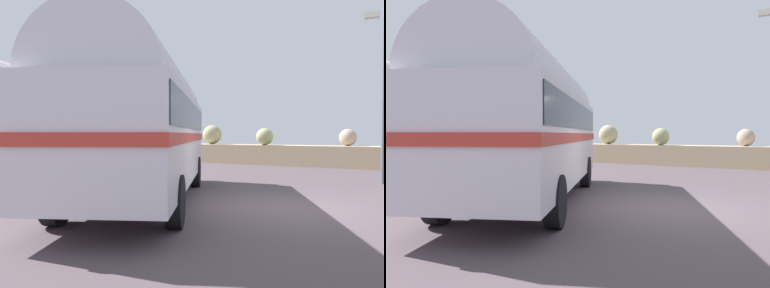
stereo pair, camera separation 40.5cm
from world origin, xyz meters
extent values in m
cube|color=#4E4247|center=(0.00, 0.00, 0.01)|extent=(32.00, 26.00, 0.02)
cube|color=tan|center=(0.00, 11.80, 0.55)|extent=(31.36, 1.80, 1.10)
cube|color=tan|center=(-11.93, 11.93, 1.62)|extent=(1.30, 1.33, 1.03)
sphere|color=tan|center=(-7.66, 11.86, 1.68)|extent=(1.16, 1.16, 1.16)
sphere|color=tan|center=(-4.18, 11.32, 1.57)|extent=(0.94, 0.94, 0.94)
sphere|color=tan|center=(-0.01, 12.13, 1.54)|extent=(0.87, 0.87, 0.87)
cylinder|color=black|center=(-5.40, 1.05, 0.50)|extent=(0.66, 0.99, 0.96)
cylinder|color=black|center=(-3.40, 1.98, 0.50)|extent=(0.66, 0.99, 0.96)
cylinder|color=black|center=(-3.23, -3.68, 0.50)|extent=(0.66, 0.99, 0.96)
cylinder|color=black|center=(-1.22, -2.76, 0.50)|extent=(0.66, 0.99, 0.96)
cube|color=silver|center=(-3.31, -0.85, 1.57)|extent=(5.69, 8.63, 2.10)
cylinder|color=silver|center=(-3.31, -0.85, 2.62)|extent=(5.37, 8.24, 2.20)
cube|color=#B73428|center=(-3.31, -0.85, 1.63)|extent=(5.77, 8.73, 0.20)
cube|color=black|center=(-3.31, -0.85, 2.15)|extent=(5.59, 8.34, 0.64)
cube|color=silver|center=(-5.10, 3.03, 0.70)|extent=(2.14, 1.10, 0.28)
cylinder|color=black|center=(-10.65, 2.67, 0.50)|extent=(0.63, 0.99, 0.96)
cylinder|color=black|center=(-8.61, 3.52, 0.50)|extent=(0.63, 0.99, 0.96)
cylinder|color=black|center=(-6.59, -1.28, 0.50)|extent=(0.63, 0.99, 0.96)
cube|color=silver|center=(-8.62, 0.69, 1.57)|extent=(5.47, 8.67, 2.10)
cylinder|color=silver|center=(-8.62, 0.69, 2.62)|extent=(5.16, 8.29, 2.20)
cube|color=#BB3327|center=(-8.62, 0.69, 1.63)|extent=(5.55, 8.77, 0.20)
cube|color=black|center=(-8.62, 0.69, 2.15)|extent=(5.37, 8.38, 0.64)
cube|color=silver|center=(-10.28, 4.63, 0.70)|extent=(2.16, 1.03, 0.28)
cylinder|color=#5B5B60|center=(1.81, 5.64, 2.80)|extent=(0.14, 0.14, 5.61)
cube|color=beige|center=(1.47, 4.84, 5.51)|extent=(0.44, 0.24, 0.18)
camera|label=1|loc=(2.22, -8.29, 1.70)|focal=34.35mm
camera|label=2|loc=(2.57, -8.09, 1.70)|focal=34.35mm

